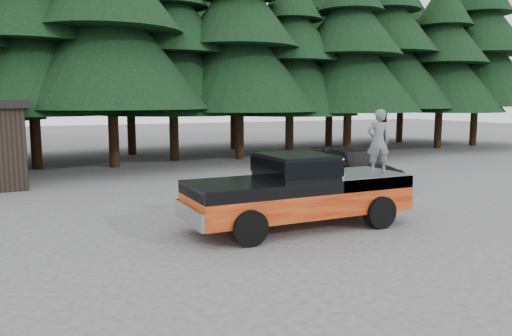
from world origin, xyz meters
name	(u,v)px	position (x,y,z in m)	size (l,w,h in m)	color
ground	(261,234)	(0.00, 0.00, 0.00)	(120.00, 120.00, 0.00)	#4A4A4C
pickup_truck	(298,202)	(1.19, 0.22, 0.67)	(6.00, 2.04, 1.33)	#D5611E
truck_cab	(296,166)	(1.09, 0.22, 1.62)	(1.66, 1.90, 0.59)	black
air_compressor	(330,166)	(2.16, 0.25, 1.54)	(0.60, 0.50, 0.41)	white
man_on_bed	(378,141)	(3.45, -0.11, 2.19)	(0.62, 0.41, 1.71)	slate
parked_car	(356,168)	(6.51, 4.92, 0.69)	(1.93, 4.75, 1.38)	black
treeline	(128,17)	(0.42, 17.20, 7.72)	(60.15, 16.05, 17.50)	black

